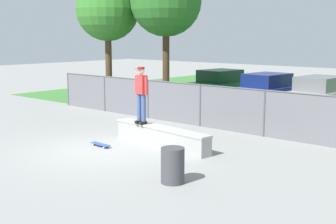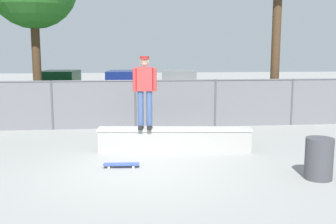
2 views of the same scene
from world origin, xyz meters
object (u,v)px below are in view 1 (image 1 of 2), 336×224
(trash_bin, at_px, (173,165))
(tree_near_left, at_px, (108,10))
(car_green, at_px, (219,85))
(concrete_ledge, at_px, (161,136))
(skateboard, at_px, (100,144))
(skateboarder, at_px, (141,92))
(tree_near_right, at_px, (166,1))
(car_silver, at_px, (319,95))
(car_blue, at_px, (265,91))

(trash_bin, bearing_deg, tree_near_left, 144.87)
(car_green, bearing_deg, concrete_ledge, -65.34)
(trash_bin, bearing_deg, concrete_ledge, 136.11)
(skateboard, bearing_deg, concrete_ledge, 44.28)
(skateboarder, relative_size, trash_bin, 2.16)
(tree_near_right, bearing_deg, car_green, 87.73)
(tree_near_left, xyz_separation_m, car_silver, (8.98, 4.44, -3.86))
(concrete_ledge, bearing_deg, skateboarder, -173.97)
(skateboard, relative_size, car_green, 0.19)
(tree_near_right, relative_size, car_blue, 1.54)
(concrete_ledge, relative_size, tree_near_right, 0.60)
(car_green, bearing_deg, tree_near_right, -92.27)
(concrete_ledge, bearing_deg, tree_near_right, 129.73)
(car_blue, height_order, trash_bin, car_blue)
(skateboarder, xyz_separation_m, tree_near_left, (-6.91, 4.80, 3.04))
(tree_near_right, height_order, car_green, tree_near_right)
(skateboarder, bearing_deg, skateboard, -115.61)
(concrete_ledge, height_order, car_blue, car_blue)
(car_silver, height_order, trash_bin, car_silver)
(concrete_ledge, relative_size, skateboarder, 2.17)
(skateboard, relative_size, car_blue, 0.19)
(skateboard, distance_m, car_blue, 10.40)
(car_green, relative_size, car_blue, 1.00)
(car_silver, bearing_deg, tree_near_left, -153.70)
(car_green, relative_size, trash_bin, 5.11)
(tree_near_left, bearing_deg, skateboard, -43.78)
(car_blue, bearing_deg, tree_near_right, -132.82)
(tree_near_right, distance_m, car_green, 5.85)
(skateboarder, bearing_deg, concrete_ledge, 6.03)
(skateboard, relative_size, tree_near_left, 0.13)
(tree_near_right, bearing_deg, car_silver, 31.87)
(skateboarder, bearing_deg, car_silver, 77.38)
(tree_near_left, xyz_separation_m, car_blue, (6.38, 4.32, -3.86))
(skateboarder, bearing_deg, tree_near_right, 124.29)
(concrete_ledge, xyz_separation_m, skateboard, (-1.36, -1.33, -0.24))
(tree_near_left, xyz_separation_m, trash_bin, (10.33, -7.27, -4.27))
(car_blue, distance_m, car_silver, 2.60)
(concrete_ledge, xyz_separation_m, skateboarder, (-0.77, -0.08, 1.34))
(skateboarder, distance_m, tree_near_left, 8.94)
(concrete_ledge, height_order, trash_bin, trash_bin)
(skateboard, relative_size, tree_near_right, 0.12)
(car_silver, bearing_deg, skateboard, -104.27)
(tree_near_right, bearing_deg, tree_near_left, -165.82)
(skateboard, height_order, car_blue, car_blue)
(tree_near_right, distance_m, car_silver, 8.07)
(concrete_ledge, distance_m, skateboard, 1.92)
(tree_near_right, height_order, trash_bin, tree_near_right)
(skateboard, xyz_separation_m, car_green, (-3.04, 10.93, 0.77))
(tree_near_left, xyz_separation_m, car_green, (3.27, 4.89, -3.86))
(skateboarder, xyz_separation_m, trash_bin, (3.42, -2.47, -1.23))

